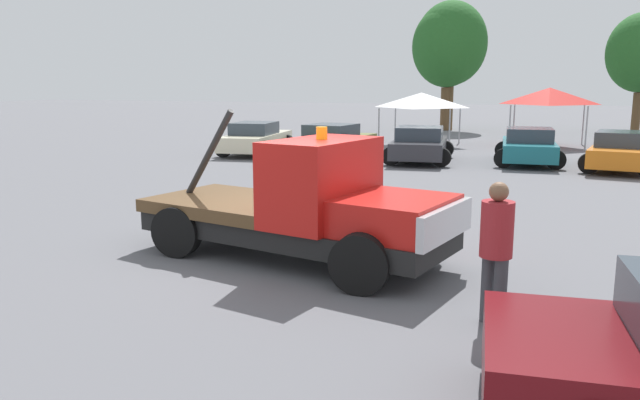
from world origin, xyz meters
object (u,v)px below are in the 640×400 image
Objects in this scene: parked_car_orange at (622,151)px; canopy_tent_white at (421,100)px; parked_car_teal at (529,146)px; tree_left at (451,44)px; canopy_tent_red at (550,96)px; tree_right at (447,47)px; parked_car_cream at (256,138)px; parked_car_olive at (333,141)px; tow_truck at (308,209)px; parked_car_charcoal at (420,145)px; person_near_truck at (496,243)px.

parked_car_orange is 10.48m from canopy_tent_white.
parked_car_teal is 3.13m from parked_car_orange.
tree_left is at bearing 14.71° from parked_car_teal.
tree_left is (-6.01, 8.93, 2.99)m from canopy_tent_red.
tree_right is (-8.69, 16.30, 4.50)m from parked_car_orange.
parked_car_cream is 1.53× the size of canopy_tent_red.
parked_car_orange is (3.07, -0.64, 0.00)m from parked_car_teal.
canopy_tent_white is at bearing -167.29° from canopy_tent_red.
parked_car_olive is 10.56m from parked_car_orange.
tow_truck reaches higher than canopy_tent_white.
parked_car_cream is (-8.01, 14.42, -0.25)m from tow_truck.
parked_car_olive is (3.49, -0.08, -0.00)m from parked_car_cream.
parked_car_teal is at bearing -95.16° from parked_car_cream.
tree_right reaches higher than parked_car_orange.
parked_car_charcoal is 3.99m from parked_car_teal.
parked_car_olive is 11.12m from canopy_tent_red.
person_near_truck is at bearing -172.11° from parked_car_charcoal.
canopy_tent_white is (-5.16, 5.67, 1.50)m from parked_car_teal.
canopy_tent_red reaches higher than parked_car_teal.
parked_car_olive is at bearing 119.91° from tow_truck.
canopy_tent_white is at bearing -87.40° from tree_right.
canopy_tent_red is (4.50, 7.70, 1.71)m from parked_car_charcoal.
canopy_tent_red is (0.40, 23.59, 1.32)m from person_near_truck.
tow_truck is 14.13m from parked_car_charcoal.
tow_truck reaches higher than person_near_truck.
canopy_tent_white is 10.71m from tree_left.
tree_right is at bearing 51.71° from person_near_truck.
parked_car_charcoal is 0.93× the size of parked_car_orange.
canopy_tent_red is at bearing -54.51° from tree_right.
parked_car_orange is (6.99, 0.10, 0.00)m from parked_car_charcoal.
parked_car_cream is at bearing 131.47° from tow_truck.
tree_left reaches higher than parked_car_orange.
tow_truck reaches higher than parked_car_orange.
tow_truck is at bearing -83.89° from canopy_tent_white.
parked_car_olive and parked_car_charcoal have the same top height.
parked_car_teal is at bearing -78.55° from parked_car_olive.
parked_car_orange is 8.18m from canopy_tent_red.
parked_car_teal is at bearing 87.31° from parked_car_orange.
parked_car_charcoal is 17.09m from tree_right.
parked_car_teal is 0.58× the size of tree_right.
tree_left is at bearing 36.21° from parked_car_orange.
tree_left reaches higher than parked_car_olive.
parked_car_charcoal is at bearing -79.00° from canopy_tent_white.
canopy_tent_white reaches higher than parked_car_teal.
parked_car_cream is 1.13× the size of parked_car_teal.
parked_car_teal is (2.97, 14.82, -0.25)m from tow_truck.
parked_car_charcoal is 0.59× the size of tree_right.
canopy_tent_red is (11.57, 7.37, 1.71)m from parked_car_cream.
parked_car_charcoal is at bearing 99.81° from parked_car_orange.
tree_left is (-0.26, 10.22, 3.20)m from canopy_tent_white.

